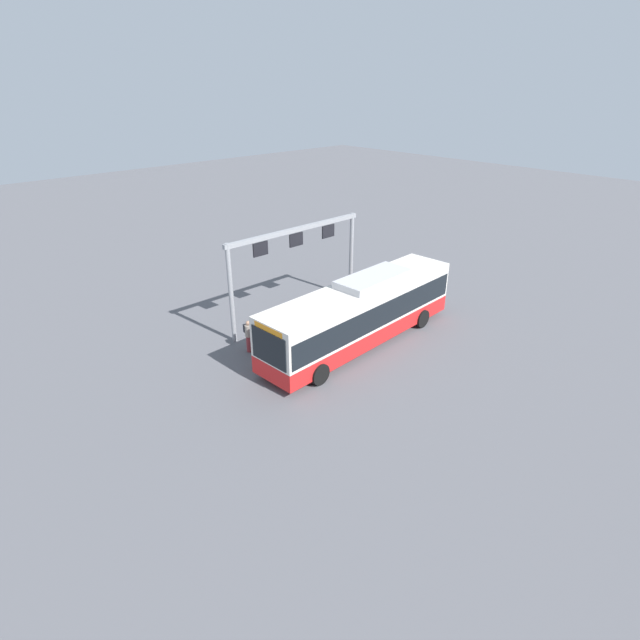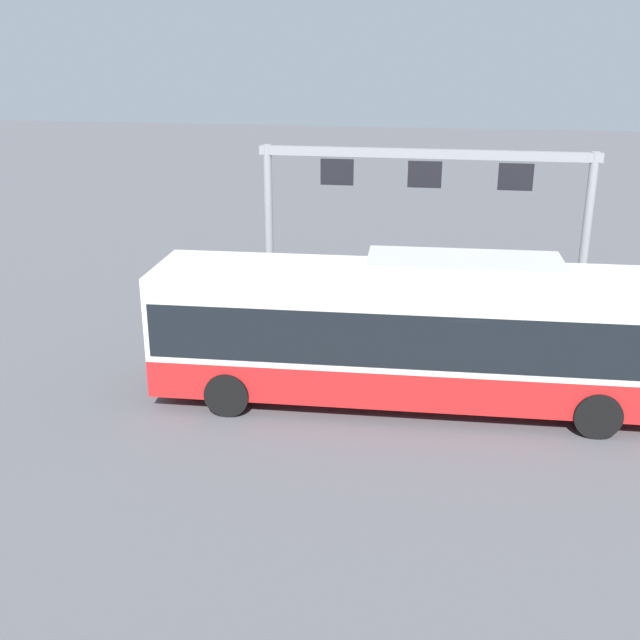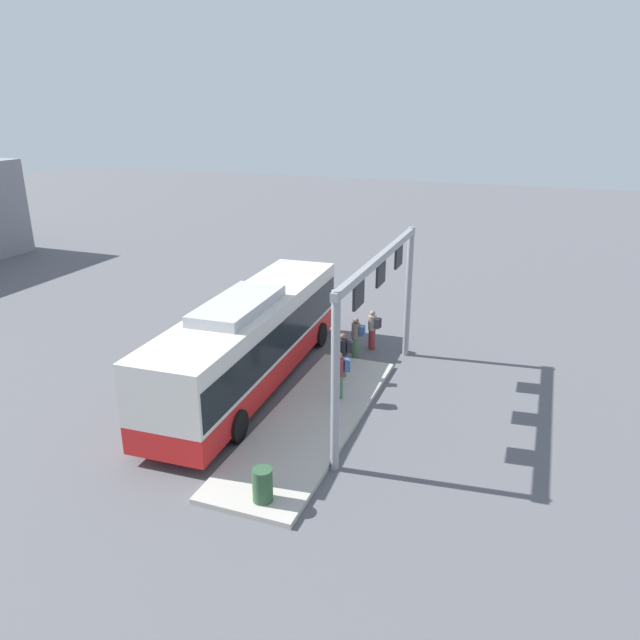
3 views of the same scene
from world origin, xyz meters
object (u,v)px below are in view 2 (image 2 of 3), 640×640
at_px(bus_main, 420,328).
at_px(person_waiting_far, 435,312).
at_px(person_waiting_near, 255,310).
at_px(person_boarding, 291,316).
at_px(person_waiting_mid, 371,313).

bearing_deg(bus_main, person_waiting_far, -96.80).
bearing_deg(person_waiting_far, bus_main, -37.31).
bearing_deg(person_waiting_far, person_waiting_near, -120.06).
height_order(person_waiting_near, person_waiting_far, person_waiting_far).
relative_size(bus_main, person_boarding, 7.22).
xyz_separation_m(bus_main, person_waiting_far, (-0.26, -3.42, -0.76)).
bearing_deg(person_boarding, person_waiting_mid, 90.85).
distance_m(bus_main, person_waiting_near, 5.69).
height_order(bus_main, person_waiting_far, bus_main).
distance_m(person_waiting_mid, person_waiting_far, 1.72).
relative_size(person_boarding, person_waiting_far, 1.00).
distance_m(bus_main, person_waiting_mid, 3.39).
xyz_separation_m(person_boarding, person_waiting_near, (1.08, -0.36, 0.00)).
distance_m(bus_main, person_boarding, 4.62).
height_order(person_waiting_mid, person_waiting_far, same).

